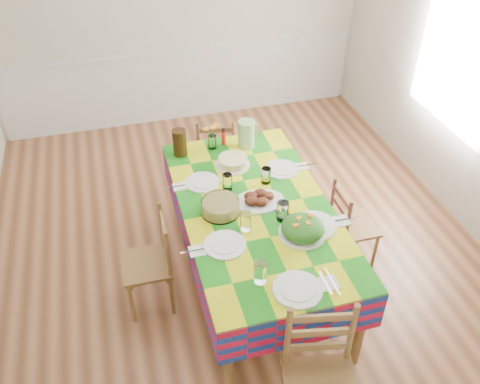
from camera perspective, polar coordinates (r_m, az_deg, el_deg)
name	(u,v)px	position (r m, az deg, el deg)	size (l,w,h in m)	color
room	(232,119)	(4.06, -0.87, 8.25)	(4.58, 5.08, 2.78)	brown
wainscot	(183,83)	(6.62, -6.46, 12.08)	(4.41, 0.06, 0.92)	silver
window_right	(460,55)	(5.19, 23.46, 13.93)	(1.40, 1.40, 0.00)	white
dining_table	(256,216)	(4.03, 1.80, -2.69)	(1.15, 2.14, 0.83)	brown
setting_near_head	(285,283)	(3.37, 5.11, -10.12)	(0.54, 0.36, 0.16)	white
setting_left_near	(232,236)	(3.67, -0.95, -4.98)	(0.56, 0.33, 0.15)	white
setting_left_far	(210,182)	(4.17, -3.34, 1.11)	(0.53, 0.31, 0.14)	white
setting_right_near	(304,220)	(3.83, 7.20, -3.11)	(0.61, 0.35, 0.16)	white
setting_right_far	(277,171)	(4.30, 4.15, 2.33)	(0.54, 0.31, 0.14)	white
meat_platter	(258,199)	(3.99, 2.09, -0.83)	(0.42, 0.30, 0.08)	white
salad_platter	(303,228)	(3.72, 7.04, -4.08)	(0.35, 0.35, 0.15)	white
pasta_bowl	(220,207)	(3.89, -2.21, -1.68)	(0.30, 0.30, 0.11)	white
cake	(233,162)	(4.39, -0.81, 3.40)	(0.30, 0.30, 0.08)	white
serving_utensils	(283,212)	(3.93, 4.84, -2.28)	(0.16, 0.35, 0.01)	black
flower_vase	(212,138)	(4.59, -3.16, 6.04)	(0.16, 0.13, 0.25)	white
hot_sauce	(223,136)	(4.66, -1.87, 6.27)	(0.04, 0.04, 0.17)	red
green_pitcher	(247,134)	(4.60, 0.74, 6.53)	(0.15, 0.15, 0.26)	#98C087
tea_pitcher	(180,143)	(4.52, -6.80, 5.54)	(0.12, 0.12, 0.25)	black
name_card	(309,306)	(3.29, 7.73, -12.59)	(0.10, 0.03, 0.02)	white
chair_near	(320,381)	(3.40, 9.01, -20.20)	(0.54, 0.52, 1.04)	brown
chair_far	(216,155)	(5.25, -2.69, 4.21)	(0.47, 0.45, 0.90)	brown
chair_left	(152,263)	(4.13, -9.90, -7.87)	(0.39, 0.41, 0.90)	brown
chair_right	(350,226)	(4.52, 12.27, -3.79)	(0.36, 0.38, 0.85)	brown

